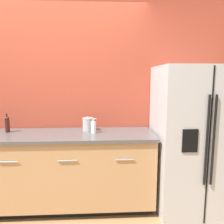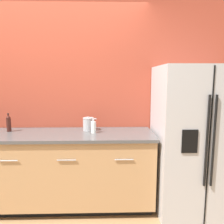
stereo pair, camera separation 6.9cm
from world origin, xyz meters
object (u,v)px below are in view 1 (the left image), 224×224
(refrigerator, at_px, (193,139))
(steel_canister, at_px, (88,124))
(oil_bottle, at_px, (7,124))
(soap_dispenser, at_px, (94,127))

(refrigerator, height_order, steel_canister, refrigerator)
(oil_bottle, xyz_separation_m, steel_canister, (0.96, 0.03, -0.02))
(soap_dispenser, relative_size, oil_bottle, 0.78)
(refrigerator, xyz_separation_m, steel_canister, (-1.26, 0.19, 0.15))
(refrigerator, relative_size, oil_bottle, 7.60)
(soap_dispenser, bearing_deg, steel_canister, 119.46)
(oil_bottle, bearing_deg, steel_canister, 1.92)
(soap_dispenser, xyz_separation_m, oil_bottle, (-1.03, 0.10, 0.03))
(refrigerator, height_order, soap_dispenser, refrigerator)
(refrigerator, bearing_deg, soap_dispenser, 176.97)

